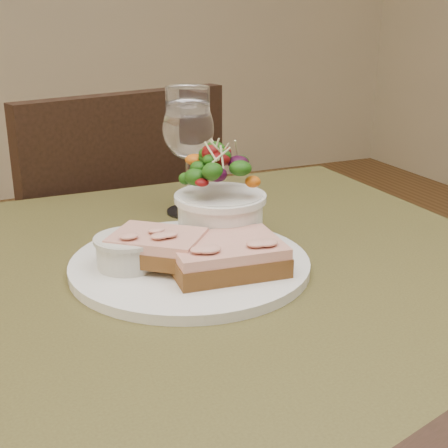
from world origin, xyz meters
name	(u,v)px	position (x,y,z in m)	size (l,w,h in m)	color
cafe_table	(212,351)	(0.00, 0.00, 0.65)	(0.80, 0.80, 0.75)	#403A1B
chair_far	(100,351)	(-0.01, 0.65, 0.29)	(0.51, 0.51, 0.90)	black
dinner_plate	(190,264)	(-0.02, 0.03, 0.76)	(0.29, 0.29, 0.01)	white
sandwich_front	(226,256)	(0.01, -0.02, 0.78)	(0.13, 0.11, 0.03)	#442D12
sandwich_back	(157,246)	(-0.06, 0.03, 0.78)	(0.13, 0.12, 0.03)	#442D12
ramekin	(128,250)	(-0.09, 0.04, 0.78)	(0.07, 0.07, 0.04)	beige
salad_bowl	(220,195)	(0.04, 0.08, 0.82)	(0.11, 0.11, 0.13)	white
garnish	(131,239)	(-0.07, 0.10, 0.77)	(0.05, 0.04, 0.02)	black
wine_glass	(188,132)	(0.06, 0.23, 0.87)	(0.08, 0.08, 0.18)	white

